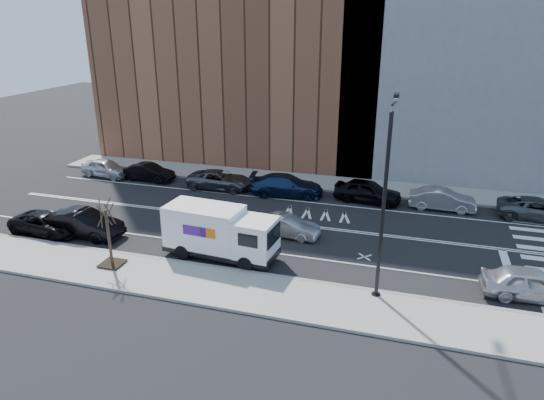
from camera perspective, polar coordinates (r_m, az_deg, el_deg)
The scene contains 22 objects.
ground at distance 32.03m, azimuth 0.79°, elevation -2.70°, with size 120.00×120.00×0.00m, color black.
sidewalk_near at distance 24.56m, azimuth -4.93°, elevation -10.35°, with size 44.00×3.60×0.15m, color gray.
sidewalk_far at distance 39.99m, azimuth 4.24°, elevation 2.20°, with size 44.00×3.60×0.15m, color gray.
curb_near at distance 26.01m, azimuth -3.48°, elevation -8.39°, with size 44.00×0.25×0.17m, color gray.
curb_far at distance 38.32m, azimuth 3.65°, elevation 1.40°, with size 44.00×0.25×0.17m, color gray.
road_markings at distance 32.02m, azimuth 0.79°, elevation -2.70°, with size 40.00×8.60×0.01m, color white, non-canonical shape.
bldg_brick at distance 46.75m, azimuth -3.58°, elevation 18.54°, with size 26.00×10.00×22.00m, color brown.
bldg_concrete at distance 44.08m, azimuth 23.25°, elevation 19.50°, with size 20.00×10.00×26.00m, color slate.
streetlight at distance 22.72m, azimuth 13.15°, elevation 0.50°, with size 0.44×4.02×9.34m.
street_tree at distance 27.33m, azimuth -18.57°, elevation -4.79°, with size 1.20×1.20×3.75m.
fedex_van at distance 27.13m, azimuth -6.19°, elevation -3.76°, with size 6.58×2.71×2.93m.
far_parked_a at distance 43.53m, azimuth -18.94°, elevation 3.60°, with size 1.79×4.44×1.51m, color #BDBCC2.
far_parked_b at distance 41.45m, azimuth -14.23°, elevation 3.18°, with size 1.48×4.24×1.40m, color black.
far_parked_c at distance 38.46m, azimuth -6.19°, elevation 2.38°, with size 2.36×5.13×1.43m, color #515259.
far_parked_d at distance 36.74m, azimuth 1.71°, elevation 1.76°, with size 2.25×5.53×1.60m, color #15264C.
far_parked_e at distance 36.07m, azimuth 11.18°, elevation 1.04°, with size 1.95×4.86×1.66m, color black.
far_parked_f at distance 36.06m, azimuth 19.41°, elevation 0.07°, with size 1.57×4.52×1.49m, color #B0B1B5.
far_parked_g at distance 36.96m, azimuth 28.84°, elevation -0.94°, with size 2.36×5.11×1.42m, color #4D5055.
driving_sedan at distance 29.92m, azimuth 1.76°, elevation -3.07°, with size 1.40×4.02×1.32m, color #B5B5BA.
near_parked_rear_a at distance 32.04m, azimuth -21.28°, elevation -2.58°, with size 1.74×4.99×1.65m, color black.
near_parked_rear_b at distance 33.37m, azimuth -24.93°, elevation -2.51°, with size 2.21×4.80×1.33m, color black.
near_parked_front at distance 26.59m, azimuth 28.20°, elevation -8.67°, with size 1.83×4.55×1.55m, color silver.
Camera 1 is at (7.99, -28.30, 12.69)m, focal length 32.00 mm.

